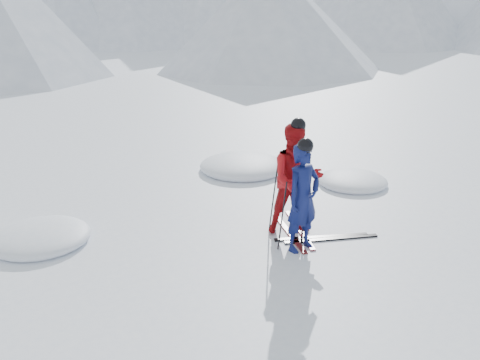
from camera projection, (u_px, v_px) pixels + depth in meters
ground at (341, 225)px, 9.52m from camera, size 160.00×160.00×0.00m
skier_blue at (303, 198)px, 8.32m from camera, size 0.72×0.52×1.83m
skier_red at (296, 180)px, 8.92m from camera, size 1.17×1.04×2.00m
pole_blue_left at (282, 216)px, 8.39m from camera, size 0.12×0.09×1.22m
pole_blue_right at (305, 208)px, 8.74m from camera, size 0.12×0.07×1.22m
pole_red_left at (274, 196)px, 9.09m from camera, size 0.13×0.10×1.33m
pole_red_right at (304, 192)px, 9.30m from camera, size 0.13×0.09×1.33m
ski_worn_left at (289, 232)px, 9.19m from camera, size 0.60×1.65×0.03m
ski_worn_right at (299, 229)px, 9.31m from camera, size 0.71×1.61×0.03m
ski_loose_a at (321, 237)px, 9.00m from camera, size 1.60×0.75×0.03m
ski_loose_b at (331, 239)px, 8.93m from camera, size 1.62×0.70×0.03m
snow_lumps at (243, 189)px, 11.34m from camera, size 10.02×6.92×0.47m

